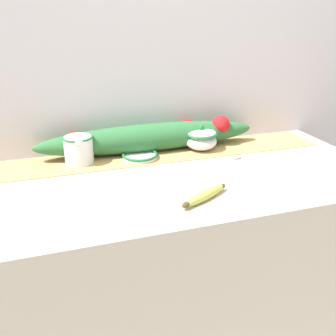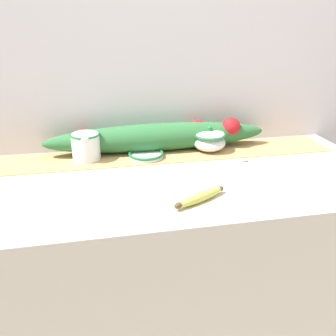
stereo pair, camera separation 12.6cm
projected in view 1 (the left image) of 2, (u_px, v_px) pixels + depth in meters
The scene contains 9 objects.
countertop at pixel (170, 283), 1.50m from camera, with size 1.55×0.68×0.94m, color beige.
back_wall at pixel (143, 84), 1.53m from camera, with size 2.35×0.04×2.40m, color silver.
table_runner at pixel (153, 155), 1.51m from camera, with size 1.42×0.21×0.00m, color tan.
cream_pitcher at pixel (79, 148), 1.41m from camera, with size 0.11×0.13×0.11m.
sugar_bowl at pixel (201, 139), 1.55m from camera, with size 0.13×0.13×0.11m.
small_dish at pixel (140, 156), 1.47m from camera, with size 0.14×0.14×0.02m.
banana at pixel (205, 195), 1.15m from camera, with size 0.19×0.12×0.03m.
spoon at pixel (235, 158), 1.47m from camera, with size 0.15×0.05×0.01m.
poinsettia_garland at pixel (151, 137), 1.53m from camera, with size 0.92×0.12×0.13m.
Camera 1 is at (-0.38, -1.14, 1.47)m, focal length 40.00 mm.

